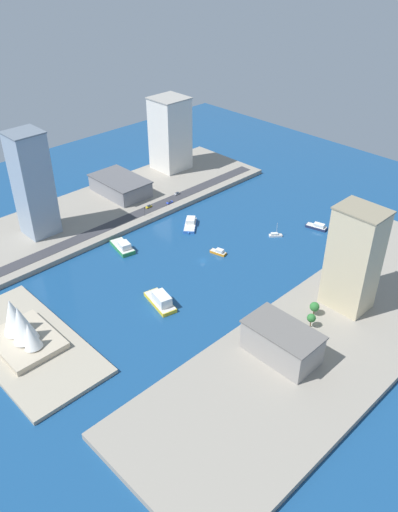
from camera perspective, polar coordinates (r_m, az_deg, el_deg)
ground_plane at (r=301.14m, az=0.42°, el=-0.52°), size 440.00×440.00×0.00m
quay_west at (r=257.00m, az=14.94°, el=-8.31°), size 70.00×240.00×3.10m
quay_east at (r=361.70m, az=-9.78°, el=5.44°), size 70.00×240.00×3.10m
peninsula_point at (r=256.55m, az=-18.55°, el=-9.32°), size 86.59×41.04×2.00m
road_strip at (r=343.49m, az=-7.47°, el=4.38°), size 9.05×228.00×0.15m
catamaran_blue at (r=335.26m, az=-0.97°, el=3.60°), size 17.50×18.64×4.48m
patrol_launch_navy at (r=341.00m, az=12.95°, el=3.21°), size 14.87×7.94×3.87m
ferry_green_doubledeck at (r=313.77m, az=-8.45°, el=1.05°), size 21.53×12.00×6.09m
ferry_yellow_fast at (r=266.75m, az=-4.25°, el=-4.94°), size 23.70×12.62×7.37m
water_taxi_orange at (r=306.96m, az=2.16°, el=0.46°), size 11.03×5.86×3.33m
sailboat_small_white at (r=327.63m, az=8.48°, el=2.33°), size 7.34×8.10×9.78m
tower_tall_glass at (r=323.93m, az=-17.96°, el=7.56°), size 19.48×19.66×64.85m
hotel_broad_white at (r=403.84m, az=-3.22°, el=13.40°), size 24.90×25.18×55.15m
warehouse_low_gray at (r=373.59m, az=-8.72°, el=7.74°), size 42.99×26.50×11.54m
carpark_squat_concrete at (r=233.40m, az=9.17°, el=-9.39°), size 34.12×19.28×15.40m
office_block_beige at (r=258.45m, az=16.78°, el=-0.34°), size 23.19×17.71×54.52m
hatchback_blue at (r=357.52m, az=-3.29°, el=5.99°), size 2.03×4.69×1.50m
taxi_yellow_cab at (r=352.77m, az=-5.60°, el=5.48°), size 1.95×4.61×1.57m
sedan_silver at (r=369.32m, az=-2.45°, el=6.94°), size 1.92×4.46×1.46m
traffic_light_waterfront at (r=340.93m, az=-6.05°, el=5.06°), size 0.36×0.36×6.50m
opera_landmark at (r=251.86m, az=-19.11°, el=-7.53°), size 33.84×26.29×21.56m
park_tree_cluster at (r=256.65m, az=12.56°, el=-6.01°), size 8.90×13.43×7.73m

